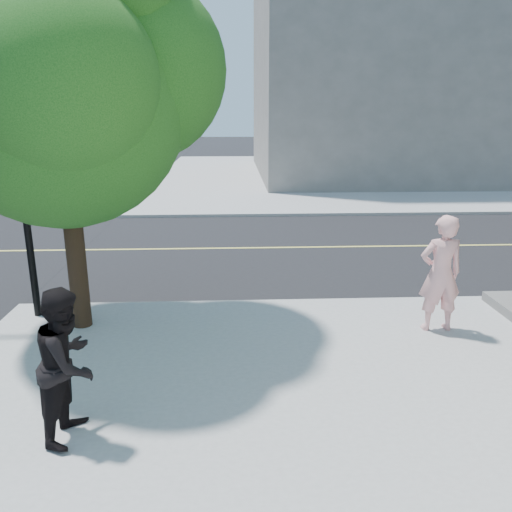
{
  "coord_description": "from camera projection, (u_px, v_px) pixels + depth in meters",
  "views": [
    {
      "loc": [
        3.31,
        -9.74,
        3.85
      ],
      "look_at": [
        3.73,
        -0.85,
        1.3
      ],
      "focal_mm": 35.64,
      "sensor_mm": 36.0,
      "label": 1
    }
  ],
  "objects": [
    {
      "name": "filler_ne",
      "position": [
        411.0,
        53.0,
        30.06
      ],
      "size": [
        18.0,
        16.0,
        14.0
      ],
      "primitive_type": "cube",
      "color": "slate",
      "rests_on": "sidewalk_ne"
    },
    {
      "name": "man_on_phone",
      "position": [
        440.0,
        274.0,
        8.74
      ],
      "size": [
        0.77,
        0.53,
        2.06
      ],
      "primitive_type": "imported",
      "rotation": [
        0.0,
        0.0,
        3.18
      ],
      "color": "#EAA4A4",
      "rests_on": "sidewalk_se"
    },
    {
      "name": "street_tree",
      "position": [
        65.0,
        72.0,
        8.01
      ],
      "size": [
        5.05,
        4.59,
        6.7
      ],
      "rotation": [
        0.0,
        0.0,
        0.29
      ],
      "color": "black",
      "rests_on": "sidewalk_se"
    },
    {
      "name": "road_ew",
      "position": [
        118.0,
        250.0,
        14.59
      ],
      "size": [
        140.0,
        9.0,
        0.01
      ],
      "primitive_type": "cube",
      "color": "black",
      "rests_on": "ground"
    },
    {
      "name": "sidewalk_ne",
      "position": [
        396.0,
        174.0,
        31.5
      ],
      "size": [
        29.0,
        25.0,
        0.12
      ],
      "primitive_type": "cube",
      "color": "#9E9E9E",
      "rests_on": "ground"
    },
    {
      "name": "pedestrian",
      "position": [
        68.0,
        363.0,
        5.87
      ],
      "size": [
        0.81,
        0.98,
        1.84
      ],
      "primitive_type": "imported",
      "rotation": [
        0.0,
        0.0,
        1.44
      ],
      "color": "black",
      "rests_on": "sidewalk_se"
    },
    {
      "name": "ground",
      "position": [
        70.0,
        309.0,
        10.27
      ],
      "size": [
        140.0,
        140.0,
        0.0
      ],
      "primitive_type": "plane",
      "color": "black",
      "rests_on": "ground"
    }
  ]
}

